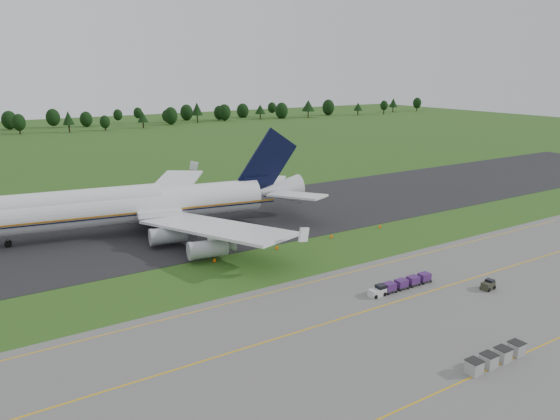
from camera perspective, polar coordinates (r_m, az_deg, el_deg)
ground at (r=91.81m, az=1.25°, el=-5.20°), size 600.00×600.00×0.00m
apron at (r=68.67m, az=17.72°, el=-13.05°), size 300.00×52.00×0.06m
taxiway at (r=114.98m, az=-6.56°, el=-1.16°), size 300.00×40.00×0.08m
apron_markings at (r=72.73m, az=13.42°, el=-11.09°), size 300.00×30.20×0.01m
tree_line at (r=298.19m, az=-22.80°, el=8.70°), size 526.09×21.30×11.82m
aircraft at (r=108.77m, az=-15.10°, el=0.48°), size 68.83×65.95×19.25m
baggage_train at (r=81.40m, az=12.42°, el=-7.60°), size 11.53×1.47×1.42m
utility_cart at (r=85.08m, az=20.90°, el=-7.41°), size 2.20×1.49×1.13m
uld_row at (r=65.34m, az=21.62°, el=-14.12°), size 8.74×1.54×1.52m
edge_markers at (r=99.95m, az=2.64°, el=-3.37°), size 37.22×0.30×0.60m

